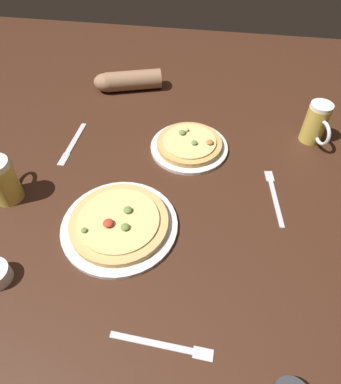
# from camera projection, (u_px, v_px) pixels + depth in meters

# --- Properties ---
(ground_plane) EXTENTS (2.40, 2.40, 0.03)m
(ground_plane) POSITION_uv_depth(u_px,v_px,m) (170.00, 200.00, 1.02)
(ground_plane) COLOR #3D2114
(pizza_plate_near) EXTENTS (0.32, 0.32, 0.05)m
(pizza_plate_near) POSITION_uv_depth(u_px,v_px,m) (119.00, 223.00, 0.92)
(pizza_plate_near) COLOR silver
(pizza_plate_near) RESTS_ON ground_plane
(pizza_plate_far) EXTENTS (0.27, 0.27, 0.05)m
(pizza_plate_far) POSITION_uv_depth(u_px,v_px,m) (189.00, 145.00, 1.14)
(pizza_plate_far) COLOR silver
(pizza_plate_far) RESTS_ON ground_plane
(beer_mug_dark) EXTENTS (0.08, 0.13, 0.14)m
(beer_mug_dark) POSITION_uv_depth(u_px,v_px,m) (316.00, 124.00, 1.13)
(beer_mug_dark) COLOR gold
(beer_mug_dark) RESTS_ON ground_plane
(beer_mug_amber) EXTENTS (0.08, 0.14, 0.14)m
(beer_mug_amber) POSITION_uv_depth(u_px,v_px,m) (2.00, 180.00, 0.96)
(beer_mug_amber) COLOR gold
(beer_mug_amber) RESTS_ON ground_plane
(fork_left) EXTENTS (0.05, 0.22, 0.01)m
(fork_left) POSITION_uv_depth(u_px,v_px,m) (274.00, 195.00, 1.01)
(fork_left) COLOR silver
(fork_left) RESTS_ON ground_plane
(knife_right) EXTENTS (0.03, 0.23, 0.01)m
(knife_right) POSITION_uv_depth(u_px,v_px,m) (73.00, 143.00, 1.17)
(knife_right) COLOR silver
(knife_right) RESTS_ON ground_plane
(fork_spare) EXTENTS (0.23, 0.03, 0.01)m
(fork_spare) POSITION_uv_depth(u_px,v_px,m) (164.00, 345.00, 0.72)
(fork_spare) COLOR silver
(fork_spare) RESTS_ON ground_plane
(diner_arm) EXTENTS (0.28, 0.15, 0.08)m
(diner_arm) POSITION_uv_depth(u_px,v_px,m) (126.00, 81.00, 1.38)
(diner_arm) COLOR #936B4C
(diner_arm) RESTS_ON ground_plane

